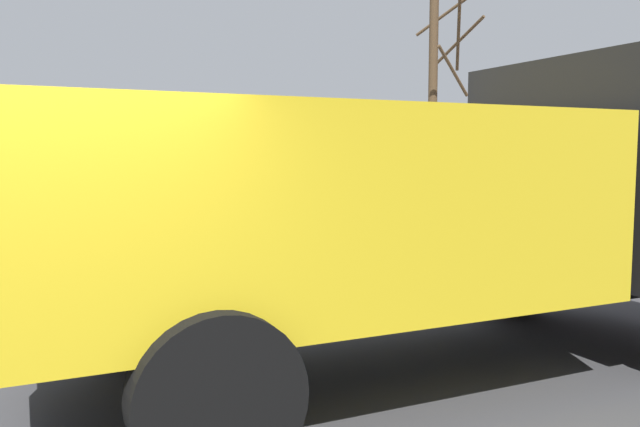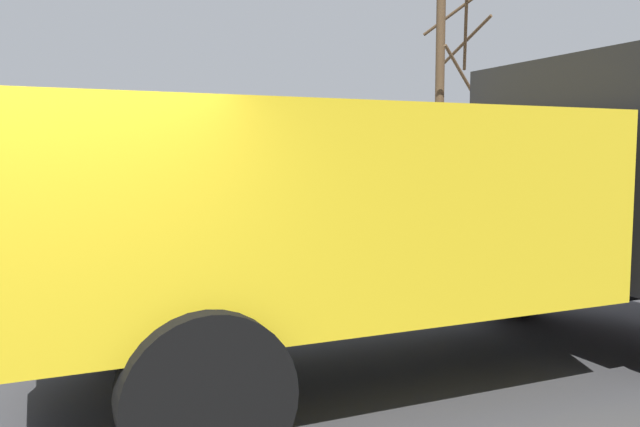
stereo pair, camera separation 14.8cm
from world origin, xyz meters
TOP-DOWN VIEW (x-y plane):
  - sidewalk_curb at (0.00, 6.50)m, footprint 36.00×5.00m
  - fire_hydrant at (0.93, 4.88)m, footprint 0.27×0.61m
  - loose_tire at (0.70, 4.36)m, footprint 1.11×0.46m
  - dump_truck_yellow at (3.60, 1.09)m, footprint 7.11×3.06m
  - bare_tree at (7.91, 6.70)m, footprint 1.29×1.63m

SIDE VIEW (x-z plane):
  - sidewalk_curb at x=0.00m, z-range 0.00..0.15m
  - fire_hydrant at x=0.93m, z-range 0.18..1.00m
  - loose_tire at x=0.70m, z-range 0.15..1.25m
  - dump_truck_yellow at x=3.60m, z-range 0.11..3.11m
  - bare_tree at x=7.91m, z-range 0.33..5.49m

